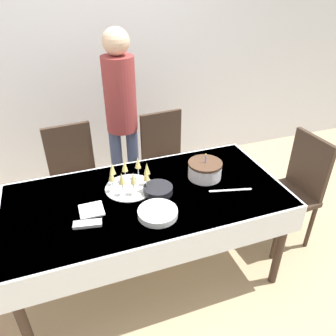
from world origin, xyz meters
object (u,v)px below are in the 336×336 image
(dining_chair_far_right, at_px, (166,160))
(champagne_tray, at_px, (130,177))
(birthday_cake, at_px, (205,170))
(person_standing, at_px, (121,108))
(plate_stack_main, at_px, (158,213))
(plate_stack_dessert, at_px, (158,189))
(dining_chair_far_left, at_px, (75,176))
(dining_chair_right_end, at_px, (294,186))

(dining_chair_far_right, xyz_separation_m, champagne_tray, (-0.50, -0.66, 0.32))
(birthday_cake, bearing_deg, person_standing, 113.69)
(dining_chair_far_right, bearing_deg, plate_stack_main, -111.90)
(plate_stack_main, relative_size, person_standing, 0.15)
(dining_chair_far_right, relative_size, person_standing, 0.57)
(person_standing, bearing_deg, plate_stack_dessert, -89.10)
(dining_chair_far_left, bearing_deg, plate_stack_main, -67.04)
(dining_chair_far_left, relative_size, plate_stack_dessert, 4.86)
(dining_chair_far_right, bearing_deg, person_standing, 150.35)
(plate_stack_dessert, distance_m, person_standing, 1.01)
(dining_chair_far_left, height_order, dining_chair_far_right, same)
(birthday_cake, xyz_separation_m, champagne_tray, (-0.55, 0.05, 0.03))
(dining_chair_far_right, distance_m, plate_stack_main, 1.12)
(dining_chair_far_right, height_order, dining_chair_right_end, same)
(dining_chair_far_right, height_order, plate_stack_main, dining_chair_far_right)
(dining_chair_right_end, xyz_separation_m, birthday_cake, (-0.80, 0.07, 0.29))
(plate_stack_main, bearing_deg, birthday_cake, 33.59)
(person_standing, bearing_deg, dining_chair_far_left, -157.87)
(dining_chair_right_end, distance_m, birthday_cake, 0.86)
(dining_chair_right_end, bearing_deg, person_standing, 140.79)
(dining_chair_far_left, bearing_deg, dining_chair_far_right, 0.00)
(plate_stack_main, distance_m, plate_stack_dessert, 0.25)
(dining_chair_far_left, distance_m, plate_stack_dessert, 0.96)
(dining_chair_far_right, height_order, birthday_cake, dining_chair_far_right)
(plate_stack_dessert, bearing_deg, plate_stack_main, -107.56)
(birthday_cake, bearing_deg, plate_stack_dessert, -169.76)
(birthday_cake, relative_size, plate_stack_main, 0.99)
(dining_chair_right_end, distance_m, person_standing, 1.63)
(dining_chair_far_right, bearing_deg, dining_chair_right_end, -42.52)
(champagne_tray, bearing_deg, plate_stack_main, -75.52)
(dining_chair_right_end, bearing_deg, dining_chair_far_right, 137.48)
(dining_chair_right_end, height_order, person_standing, person_standing)
(dining_chair_far_right, height_order, plate_stack_dessert, dining_chair_far_right)
(dining_chair_far_right, xyz_separation_m, birthday_cake, (0.05, -0.71, 0.29))
(dining_chair_right_end, height_order, champagne_tray, dining_chair_right_end)
(dining_chair_far_right, height_order, person_standing, person_standing)
(dining_chair_right_end, relative_size, person_standing, 0.57)
(dining_chair_far_right, relative_size, dining_chair_right_end, 1.00)
(champagne_tray, bearing_deg, dining_chair_far_left, 117.08)
(dining_chair_far_left, height_order, plate_stack_main, dining_chair_far_left)
(dining_chair_far_right, bearing_deg, plate_stack_dessert, -113.16)
(plate_stack_main, bearing_deg, dining_chair_far_left, 112.96)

